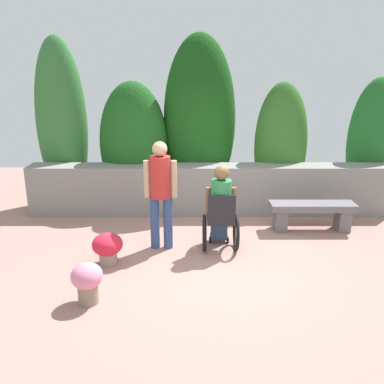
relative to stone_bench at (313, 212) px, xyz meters
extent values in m
plane|color=#A5776C|center=(-1.71, -1.17, -0.32)|extent=(11.47, 11.47, 0.00)
cube|color=gray|center=(-1.71, 0.88, 0.14)|extent=(6.76, 0.52, 0.93)
ellipsoid|color=#347235|center=(-4.60, 1.50, 1.31)|extent=(0.99, 0.69, 3.27)
ellipsoid|color=#1C571B|center=(-3.19, 1.40, 0.90)|extent=(1.33, 0.93, 2.44)
ellipsoid|color=#174C15|center=(-1.89, 1.57, 1.34)|extent=(1.41, 0.99, 3.32)
ellipsoid|color=#326925|center=(-0.30, 1.39, 0.89)|extent=(1.03, 0.72, 2.43)
ellipsoid|color=#1F6427|center=(1.59, 1.51, 0.94)|extent=(1.07, 0.75, 2.52)
cube|color=slate|center=(-0.53, 0.00, -0.14)|extent=(0.20, 0.32, 0.37)
cube|color=slate|center=(0.53, 0.00, -0.14)|extent=(0.20, 0.32, 0.37)
cube|color=slate|center=(0.00, 0.00, 0.11)|extent=(1.43, 0.38, 0.11)
cube|color=black|center=(-1.61, -0.79, 0.18)|extent=(0.40, 0.40, 0.06)
cube|color=black|center=(-1.61, -0.97, 0.41)|extent=(0.40, 0.04, 0.40)
cube|color=black|center=(-1.61, -0.47, -0.22)|extent=(0.28, 0.12, 0.03)
torus|color=black|center=(-1.85, -0.79, -0.04)|extent=(0.05, 0.56, 0.56)
torus|color=black|center=(-1.37, -0.79, -0.04)|extent=(0.05, 0.56, 0.56)
cylinder|color=black|center=(-1.75, -0.54, -0.27)|extent=(0.03, 0.10, 0.10)
cylinder|color=black|center=(-1.47, -0.54, -0.27)|extent=(0.03, 0.10, 0.10)
cube|color=#334A6B|center=(-1.61, -0.69, 0.29)|extent=(0.30, 0.40, 0.16)
cube|color=#334A6B|center=(-1.61, -0.49, -0.06)|extent=(0.26, 0.14, 0.43)
cylinder|color=#2F884B|center=(-1.61, -0.81, 0.54)|extent=(0.30, 0.30, 0.50)
cylinder|color=brown|center=(-1.80, -0.75, 0.46)|extent=(0.08, 0.08, 0.40)
cylinder|color=brown|center=(-1.42, -0.75, 0.46)|extent=(0.08, 0.08, 0.40)
sphere|color=brown|center=(-1.61, -0.81, 0.90)|extent=(0.22, 0.22, 0.22)
cylinder|color=#334979|center=(-2.61, -0.71, 0.09)|extent=(0.14, 0.14, 0.82)
cylinder|color=#334979|center=(-2.41, -0.71, 0.09)|extent=(0.14, 0.14, 0.82)
cylinder|color=red|center=(-2.51, -0.71, 0.81)|extent=(0.30, 0.30, 0.62)
cylinder|color=tan|center=(-2.71, -0.71, 0.78)|extent=(0.09, 0.09, 0.56)
cylinder|color=tan|center=(-2.31, -0.71, 0.78)|extent=(0.09, 0.09, 0.56)
sphere|color=tan|center=(-2.51, -0.71, 1.23)|extent=(0.22, 0.22, 0.22)
cylinder|color=gray|center=(-3.22, -1.28, -0.21)|extent=(0.25, 0.25, 0.22)
ellipsoid|color=#23410E|center=(-3.22, -1.28, -0.06)|extent=(0.27, 0.27, 0.11)
ellipsoid|color=red|center=(-3.22, -1.28, -0.01)|extent=(0.43, 0.43, 0.31)
cylinder|color=gray|center=(-3.27, -2.25, -0.19)|extent=(0.24, 0.24, 0.27)
ellipsoid|color=#376C2B|center=(-3.27, -2.25, -0.02)|extent=(0.26, 0.26, 0.11)
ellipsoid|color=pink|center=(-3.27, -2.25, 0.03)|extent=(0.37, 0.37, 0.31)
camera|label=1|loc=(-2.04, -6.44, 2.34)|focal=37.68mm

